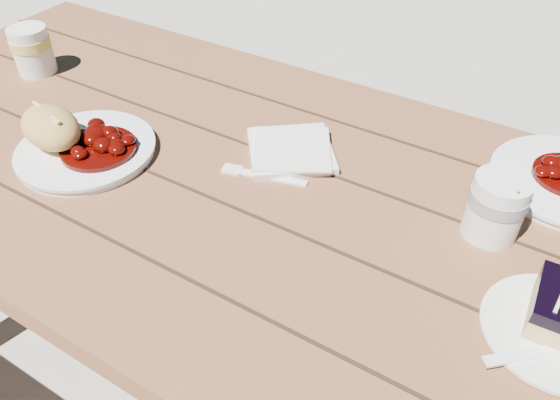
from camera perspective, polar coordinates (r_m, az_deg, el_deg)
The scene contains 10 objects.
picnic_table at distance 1.03m, azimuth 1.65°, elevation -6.43°, with size 2.00×1.55×0.75m.
main_plate at distance 1.07m, azimuth -19.57°, elevation 4.87°, with size 0.25×0.25×0.02m, color white.
goulash_stew at distance 1.03m, azimuth -18.60°, elevation 5.84°, with size 0.14×0.14×0.04m, color #430502, non-canonical shape.
bread_roll at distance 1.07m, azimuth -22.84°, elevation 7.01°, with size 0.14×0.09×0.07m, color tan.
dessert_plate at distance 0.81m, azimuth 26.80°, elevation -12.25°, with size 0.18×0.18×0.01m, color white.
fork_dessert at distance 0.76m, azimuth 24.78°, elevation -14.37°, with size 0.03×0.16×0.01m, color white, non-canonical shape.
coffee_cup at distance 0.88m, azimuth 21.63°, elevation -0.71°, with size 0.08×0.08×0.10m, color white.
napkin_stack at distance 1.01m, azimuth 1.14°, elevation 5.19°, with size 0.15×0.15×0.01m, color white.
fork_table at distance 0.95m, azimuth -0.79°, elevation 2.38°, with size 0.03×0.16×0.01m, color white, non-canonical shape.
second_cup at distance 1.37m, azimuth -24.45°, elevation 14.04°, with size 0.08×0.08×0.10m, color white.
Camera 1 is at (0.34, -0.61, 1.35)m, focal length 35.00 mm.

